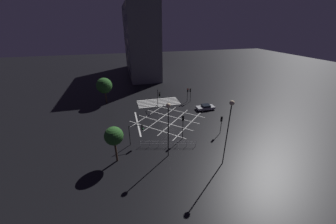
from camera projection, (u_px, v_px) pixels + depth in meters
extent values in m
plane|color=black|center=(168.00, 119.00, 38.95)|extent=(200.00, 200.00, 0.00)
cube|color=silver|center=(160.00, 106.00, 45.38)|extent=(10.46, 0.50, 0.01)
cube|color=silver|center=(160.00, 104.00, 46.17)|extent=(10.46, 0.50, 0.01)
cube|color=silver|center=(159.00, 103.00, 46.96)|extent=(10.46, 0.50, 0.01)
cube|color=silver|center=(158.00, 102.00, 47.74)|extent=(10.46, 0.50, 0.01)
cube|color=silver|center=(157.00, 100.00, 48.53)|extent=(10.46, 0.50, 0.01)
cube|color=silver|center=(157.00, 99.00, 49.32)|extent=(10.46, 0.50, 0.01)
cube|color=silver|center=(150.00, 114.00, 41.06)|extent=(9.14, 9.14, 0.01)
cube|color=silver|center=(178.00, 111.00, 42.57)|extent=(9.14, 9.14, 0.01)
cube|color=silver|center=(162.00, 118.00, 39.65)|extent=(9.14, 9.14, 0.01)
cube|color=silver|center=(172.00, 116.00, 40.15)|extent=(9.14, 9.14, 0.01)
cube|color=silver|center=(175.00, 121.00, 38.24)|extent=(9.14, 9.14, 0.01)
cube|color=silver|center=(164.00, 122.00, 37.74)|extent=(9.14, 9.14, 0.01)
cube|color=silver|center=(188.00, 125.00, 36.82)|extent=(9.14, 9.14, 0.01)
cube|color=silver|center=(156.00, 129.00, 35.32)|extent=(9.14, 9.14, 0.01)
cube|color=silver|center=(138.00, 123.00, 37.50)|extent=(0.30, 10.46, 0.01)
cube|color=slate|center=(140.00, 41.00, 69.90)|extent=(10.00, 30.66, 24.14)
cube|color=black|center=(127.00, 63.00, 84.80)|extent=(0.06, 1.40, 1.80)
cube|color=beige|center=(127.00, 64.00, 81.45)|extent=(0.06, 1.40, 1.80)
cube|color=black|center=(128.00, 66.00, 78.10)|extent=(0.06, 1.40, 1.80)
cube|color=beige|center=(128.00, 68.00, 74.75)|extent=(0.06, 1.40, 1.80)
cube|color=black|center=(129.00, 70.00, 71.40)|extent=(0.06, 1.40, 1.80)
cube|color=black|center=(130.00, 72.00, 68.05)|extent=(0.06, 1.40, 1.80)
cube|color=black|center=(131.00, 75.00, 64.70)|extent=(0.06, 1.40, 1.80)
cube|color=beige|center=(132.00, 78.00, 61.35)|extent=(0.06, 1.40, 1.80)
cube|color=black|center=(126.00, 55.00, 83.28)|extent=(0.06, 1.40, 1.80)
cube|color=black|center=(126.00, 56.00, 79.94)|extent=(0.06, 1.40, 1.80)
cube|color=beige|center=(127.00, 57.00, 76.59)|extent=(0.06, 1.40, 1.80)
cube|color=beige|center=(128.00, 59.00, 73.24)|extent=(0.06, 1.40, 1.80)
cube|color=black|center=(128.00, 60.00, 69.89)|extent=(0.06, 1.40, 1.80)
cube|color=black|center=(129.00, 62.00, 66.54)|extent=(0.06, 1.40, 1.80)
cube|color=black|center=(130.00, 64.00, 63.19)|extent=(0.06, 1.40, 1.80)
cube|color=black|center=(131.00, 67.00, 59.84)|extent=(0.06, 1.40, 1.80)
cube|color=beige|center=(125.00, 46.00, 81.77)|extent=(0.06, 1.40, 1.80)
cube|color=beige|center=(126.00, 47.00, 78.42)|extent=(0.06, 1.40, 1.80)
cube|color=beige|center=(126.00, 48.00, 75.07)|extent=(0.06, 1.40, 1.80)
cube|color=black|center=(127.00, 49.00, 71.73)|extent=(0.06, 1.40, 1.80)
cube|color=black|center=(127.00, 51.00, 68.38)|extent=(0.06, 1.40, 1.80)
cube|color=black|center=(128.00, 52.00, 65.03)|extent=(0.06, 1.40, 1.80)
cube|color=beige|center=(129.00, 54.00, 61.68)|extent=(0.06, 1.40, 1.80)
cube|color=black|center=(130.00, 55.00, 58.33)|extent=(0.06, 1.40, 1.80)
cube|color=black|center=(124.00, 38.00, 80.26)|extent=(0.06, 1.40, 1.80)
cube|color=black|center=(125.00, 38.00, 76.91)|extent=(0.06, 1.40, 1.80)
cube|color=beige|center=(125.00, 39.00, 73.56)|extent=(0.06, 1.40, 1.80)
cube|color=black|center=(126.00, 40.00, 70.21)|extent=(0.06, 1.40, 1.80)
cube|color=beige|center=(127.00, 40.00, 66.86)|extent=(0.06, 1.40, 1.80)
cube|color=beige|center=(127.00, 41.00, 63.52)|extent=(0.06, 1.40, 1.80)
cube|color=beige|center=(128.00, 42.00, 60.17)|extent=(0.06, 1.40, 1.80)
cube|color=black|center=(129.00, 43.00, 56.82)|extent=(0.06, 1.40, 1.80)
cube|color=beige|center=(124.00, 29.00, 78.75)|extent=(0.06, 1.40, 1.80)
cube|color=black|center=(124.00, 29.00, 75.40)|extent=(0.06, 1.40, 1.80)
cube|color=black|center=(124.00, 29.00, 72.05)|extent=(0.06, 1.40, 1.80)
cube|color=black|center=(125.00, 29.00, 68.70)|extent=(0.06, 1.40, 1.80)
cube|color=black|center=(126.00, 30.00, 65.35)|extent=(0.06, 1.40, 1.80)
cube|color=beige|center=(126.00, 30.00, 62.00)|extent=(0.06, 1.40, 1.80)
cube|color=black|center=(127.00, 30.00, 58.65)|extent=(0.06, 1.40, 1.80)
cube|color=beige|center=(128.00, 31.00, 55.30)|extent=(0.06, 1.40, 1.80)
cube|color=black|center=(123.00, 19.00, 77.24)|extent=(0.06, 1.40, 1.80)
cube|color=beige|center=(123.00, 19.00, 73.89)|extent=(0.06, 1.40, 1.80)
cube|color=black|center=(124.00, 19.00, 70.54)|extent=(0.06, 1.40, 1.80)
cube|color=black|center=(124.00, 19.00, 67.19)|extent=(0.06, 1.40, 1.80)
cube|color=black|center=(125.00, 18.00, 63.84)|extent=(0.06, 1.40, 1.80)
cube|color=black|center=(125.00, 18.00, 60.49)|extent=(0.06, 1.40, 1.80)
cube|color=black|center=(126.00, 18.00, 57.14)|extent=(0.06, 1.40, 1.80)
cube|color=black|center=(127.00, 17.00, 53.79)|extent=(0.06, 1.40, 1.80)
cube|color=beige|center=(122.00, 10.00, 75.72)|extent=(0.06, 1.40, 1.80)
cube|color=black|center=(122.00, 9.00, 72.37)|extent=(0.06, 1.40, 1.80)
cube|color=black|center=(123.00, 8.00, 69.03)|extent=(0.06, 1.40, 1.80)
cube|color=black|center=(123.00, 7.00, 65.68)|extent=(0.06, 1.40, 1.80)
cube|color=black|center=(123.00, 7.00, 62.33)|extent=(0.06, 1.40, 1.80)
cube|color=beige|center=(124.00, 6.00, 58.98)|extent=(0.06, 1.40, 1.80)
cube|color=black|center=(125.00, 5.00, 55.63)|extent=(0.06, 1.40, 1.80)
cube|color=beige|center=(125.00, 3.00, 52.28)|extent=(0.06, 1.40, 1.80)
cylinder|color=black|center=(187.00, 95.00, 47.01)|extent=(0.11, 0.11, 3.62)
cube|color=black|center=(188.00, 90.00, 46.34)|extent=(0.28, 0.16, 0.90)
sphere|color=red|center=(188.00, 89.00, 46.11)|extent=(0.18, 0.18, 0.18)
sphere|color=black|center=(188.00, 90.00, 46.24)|extent=(0.18, 0.18, 0.18)
sphere|color=black|center=(188.00, 91.00, 46.37)|extent=(0.18, 0.18, 0.18)
cube|color=black|center=(188.00, 90.00, 46.41)|extent=(0.36, 0.02, 0.98)
cylinder|color=black|center=(130.00, 135.00, 30.02)|extent=(0.11, 0.11, 3.61)
cylinder|color=black|center=(135.00, 126.00, 29.55)|extent=(2.08, 0.09, 0.09)
cube|color=black|center=(142.00, 127.00, 29.98)|extent=(0.16, 0.28, 0.90)
sphere|color=black|center=(143.00, 126.00, 29.88)|extent=(0.18, 0.18, 0.18)
sphere|color=black|center=(143.00, 127.00, 30.00)|extent=(0.18, 0.18, 0.18)
sphere|color=green|center=(143.00, 129.00, 30.13)|extent=(0.18, 0.18, 0.18)
cube|color=black|center=(142.00, 127.00, 29.96)|extent=(0.02, 0.36, 0.98)
cylinder|color=black|center=(221.00, 125.00, 33.22)|extent=(0.11, 0.11, 3.43)
cube|color=black|center=(221.00, 119.00, 32.82)|extent=(0.28, 0.16, 0.90)
sphere|color=red|center=(221.00, 117.00, 32.79)|extent=(0.18, 0.18, 0.18)
sphere|color=black|center=(221.00, 119.00, 32.92)|extent=(0.18, 0.18, 0.18)
sphere|color=black|center=(221.00, 120.00, 33.05)|extent=(0.18, 0.18, 0.18)
cube|color=black|center=(222.00, 119.00, 32.74)|extent=(0.36, 0.02, 0.98)
cylinder|color=black|center=(190.00, 95.00, 46.91)|extent=(0.11, 0.11, 3.61)
cube|color=black|center=(190.00, 90.00, 46.32)|extent=(0.16, 0.28, 0.90)
sphere|color=red|center=(190.00, 89.00, 46.17)|extent=(0.18, 0.18, 0.18)
sphere|color=black|center=(190.00, 90.00, 46.30)|extent=(0.18, 0.18, 0.18)
sphere|color=black|center=(190.00, 91.00, 46.43)|extent=(0.18, 0.18, 0.18)
cube|color=black|center=(191.00, 90.00, 46.34)|extent=(0.02, 0.36, 0.98)
cylinder|color=black|center=(183.00, 128.00, 31.45)|extent=(0.11, 0.11, 4.44)
cube|color=black|center=(183.00, 118.00, 30.83)|extent=(0.28, 0.16, 0.90)
sphere|color=red|center=(183.00, 116.00, 30.80)|extent=(0.18, 0.18, 0.18)
sphere|color=black|center=(183.00, 118.00, 30.93)|extent=(0.18, 0.18, 0.18)
sphere|color=black|center=(183.00, 119.00, 31.06)|extent=(0.18, 0.18, 0.18)
cube|color=black|center=(183.00, 118.00, 30.75)|extent=(0.36, 0.02, 0.98)
cylinder|color=black|center=(158.00, 97.00, 44.70)|extent=(0.11, 0.11, 4.23)
cylinder|color=black|center=(158.00, 91.00, 42.81)|extent=(0.09, 2.39, 0.09)
cube|color=black|center=(160.00, 95.00, 41.96)|extent=(0.28, 0.16, 0.90)
sphere|color=black|center=(160.00, 93.00, 41.74)|extent=(0.18, 0.18, 0.18)
sphere|color=black|center=(160.00, 95.00, 41.87)|extent=(0.18, 0.18, 0.18)
sphere|color=green|center=(160.00, 96.00, 41.99)|extent=(0.18, 0.18, 0.18)
cube|color=black|center=(160.00, 94.00, 42.04)|extent=(0.36, 0.02, 0.98)
cylinder|color=black|center=(227.00, 136.00, 24.74)|extent=(0.14, 0.14, 9.17)
sphere|color=#F9E0B2|center=(232.00, 103.00, 22.69)|extent=(0.63, 0.63, 0.63)
cylinder|color=black|center=(168.00, 133.00, 26.54)|extent=(0.14, 0.14, 8.08)
sphere|color=#F9E0B2|center=(168.00, 105.00, 24.72)|extent=(0.64, 0.64, 0.64)
cylinder|color=#473323|center=(106.00, 97.00, 46.43)|extent=(0.31, 0.31, 3.09)
sphere|color=#285B23|center=(104.00, 86.00, 45.17)|extent=(3.74, 3.74, 3.74)
cylinder|color=#473323|center=(116.00, 151.00, 26.53)|extent=(0.29, 0.29, 3.28)
sphere|color=#285B23|center=(114.00, 136.00, 25.41)|extent=(2.60, 2.60, 2.60)
cube|color=#B7BABC|center=(205.00, 108.00, 43.23)|extent=(4.15, 1.87, 0.53)
cube|color=black|center=(206.00, 106.00, 43.05)|extent=(1.74, 1.64, 0.43)
sphere|color=white|center=(198.00, 110.00, 42.29)|extent=(0.16, 0.16, 0.16)
sphere|color=white|center=(196.00, 108.00, 43.30)|extent=(0.16, 0.16, 0.16)
cylinder|color=black|center=(202.00, 110.00, 42.28)|extent=(0.68, 0.20, 0.68)
cylinder|color=black|center=(199.00, 107.00, 43.71)|extent=(0.68, 0.20, 0.68)
cylinder|color=black|center=(212.00, 109.00, 42.87)|extent=(0.68, 0.20, 0.68)
cylinder|color=black|center=(209.00, 106.00, 44.29)|extent=(0.68, 0.20, 0.68)
cylinder|color=#B7B7BC|center=(140.00, 144.00, 30.14)|extent=(0.05, 0.05, 1.05)
cylinder|color=#B7B7BC|center=(150.00, 144.00, 30.14)|extent=(0.05, 0.05, 1.05)
cylinder|color=#B7B7BC|center=(159.00, 144.00, 30.14)|extent=(0.05, 0.05, 1.05)
cylinder|color=#B7B7BC|center=(168.00, 144.00, 30.14)|extent=(0.05, 0.05, 1.05)
cylinder|color=#B7B7BC|center=(177.00, 144.00, 30.14)|extent=(0.05, 0.05, 1.05)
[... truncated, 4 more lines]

